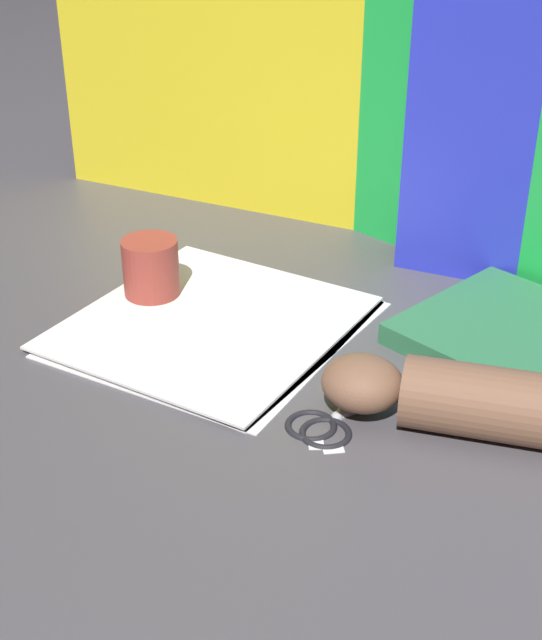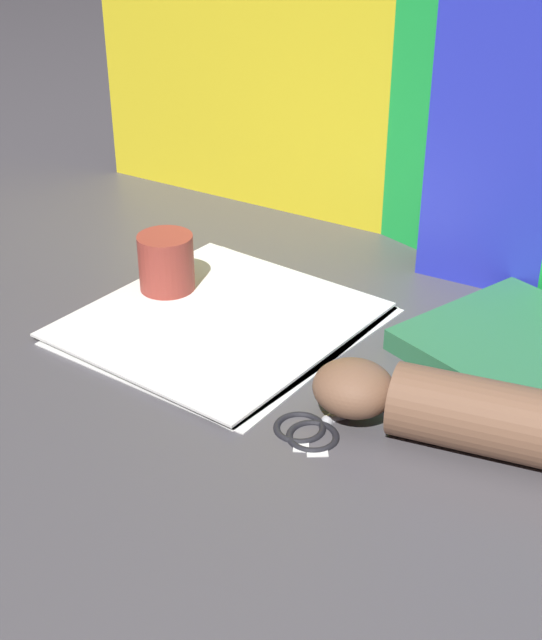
{
  "view_description": "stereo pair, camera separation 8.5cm",
  "coord_description": "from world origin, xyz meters",
  "px_view_note": "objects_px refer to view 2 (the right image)",
  "views": [
    {
      "loc": [
        0.48,
        -0.66,
        0.52
      ],
      "look_at": [
        0.02,
        0.02,
        0.06
      ],
      "focal_mm": 50.0,
      "sensor_mm": 36.0,
      "label": 1
    },
    {
      "loc": [
        0.55,
        -0.61,
        0.52
      ],
      "look_at": [
        0.02,
        0.02,
        0.06
      ],
      "focal_mm": 50.0,
      "sensor_mm": 36.0,
      "label": 2
    }
  ],
  "objects_px": {
    "paper_stack": "(223,321)",
    "hand_forearm": "(491,418)",
    "scissors": "(323,420)",
    "book_closed": "(513,342)",
    "mug": "(166,266)"
  },
  "relations": [
    {
      "from": "hand_forearm",
      "to": "mug",
      "type": "distance_m",
      "value": 0.46
    },
    {
      "from": "paper_stack",
      "to": "scissors",
      "type": "relative_size",
      "value": 2.1
    },
    {
      "from": "paper_stack",
      "to": "mug",
      "type": "height_order",
      "value": "mug"
    },
    {
      "from": "book_closed",
      "to": "hand_forearm",
      "type": "distance_m",
      "value": 0.19
    },
    {
      "from": "paper_stack",
      "to": "book_closed",
      "type": "distance_m",
      "value": 0.33
    },
    {
      "from": "book_closed",
      "to": "hand_forearm",
      "type": "xyz_separation_m",
      "value": [
        0.07,
        -0.18,
        0.02
      ]
    },
    {
      "from": "scissors",
      "to": "mug",
      "type": "distance_m",
      "value": 0.33
    },
    {
      "from": "paper_stack",
      "to": "book_closed",
      "type": "height_order",
      "value": "book_closed"
    },
    {
      "from": "paper_stack",
      "to": "hand_forearm",
      "type": "relative_size",
      "value": 1.0
    },
    {
      "from": "paper_stack",
      "to": "hand_forearm",
      "type": "distance_m",
      "value": 0.36
    },
    {
      "from": "paper_stack",
      "to": "book_closed",
      "type": "bearing_deg",
      "value": 29.45
    },
    {
      "from": "book_closed",
      "to": "scissors",
      "type": "height_order",
      "value": "book_closed"
    },
    {
      "from": "book_closed",
      "to": "mug",
      "type": "relative_size",
      "value": 3.17
    },
    {
      "from": "paper_stack",
      "to": "scissors",
      "type": "height_order",
      "value": "scissors"
    },
    {
      "from": "paper_stack",
      "to": "mug",
      "type": "relative_size",
      "value": 4.27
    }
  ]
}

